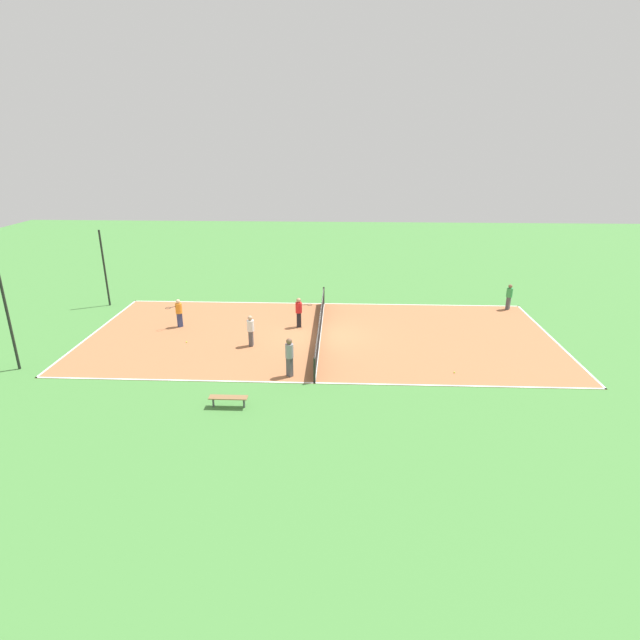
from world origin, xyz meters
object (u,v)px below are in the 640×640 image
Objects in this scene: player_near_white at (251,329)px; fence_post_back_left at (9,320)px; tennis_net at (320,325)px; player_far_green at (509,295)px; fence_post_back_right at (105,268)px; tennis_ball_midcourt at (454,372)px; bench at (228,398)px; player_baseline_gray at (289,355)px; tennis_ball_left_sideline at (186,342)px; player_coach_red at (299,310)px; player_center_orange at (179,311)px.

player_near_white is 0.34× the size of fence_post_back_left.
tennis_net is 6.90× the size of player_far_green.
tennis_net is at bearing -109.11° from fence_post_back_right.
player_near_white reaches higher than tennis_net.
player_far_green is 26.83m from fence_post_back_left.
fence_post_back_left reaches higher than player_far_green.
tennis_ball_midcourt is at bearing 76.26° from player_near_white.
player_near_white is at bearing -88.28° from bench.
fence_post_back_left is at bearing -141.33° from player_baseline_gray.
fence_post_back_right reaches higher than player_near_white.
fence_post_back_right is (4.71, 13.60, 1.80)m from tennis_net.
player_far_green is at bearing -71.19° from tennis_ball_left_sideline.
player_coach_red reaches higher than bench.
tennis_ball_midcourt is (3.42, -9.48, -0.33)m from bench.
tennis_ball_left_sideline is 0.01× the size of fence_post_back_right.
fence_post_back_left is (-3.13, 10.16, 1.45)m from player_near_white.
player_far_green is (6.48, -14.85, -0.01)m from player_near_white.
player_center_orange is (0.99, 7.90, 0.35)m from tennis_net.
player_center_orange is at bearing -61.99° from bench.
bench is 0.94× the size of player_center_orange.
player_coach_red is at bearing -65.43° from tennis_ball_left_sideline.
player_far_green is at bearing -66.78° from tennis_net.
player_near_white is at bearing -94.24° from tennis_ball_left_sideline.
tennis_net is 6.88× the size of player_center_orange.
player_baseline_gray is at bearing 167.23° from tennis_net.
fence_post_back_right is (9.67, 12.47, 1.33)m from player_baseline_gray.
fence_post_back_left is (0.25, 12.47, 1.33)m from player_baseline_gray.
player_near_white is 1.01× the size of player_far_green.
tennis_net is at bearing -79.06° from tennis_ball_left_sideline.
player_coach_red is (6.21, 0.10, -0.07)m from player_baseline_gray.
fence_post_back_left is at bearing -70.68° from player_near_white.
tennis_ball_midcourt is 19.97m from fence_post_back_left.
bench is at bearing -87.37° from player_baseline_gray.
tennis_ball_left_sideline is 7.90m from fence_post_back_left.
player_center_orange is at bearing -123.15° from fence_post_back_right.
tennis_net is 14.50m from fence_post_back_left.
bench is at bearing -109.60° from player_coach_red.
tennis_net is at bearing -70.89° from fence_post_back_left.
player_coach_red is 0.35× the size of fence_post_back_left.
player_baseline_gray is at bearing -127.18° from bench.
player_center_orange is 0.89× the size of player_baseline_gray.
player_far_green is at bearing -89.57° from fence_post_back_right.
player_center_orange is at bearing 175.29° from player_coach_red.
fence_post_back_left reaches higher than tennis_ball_left_sideline.
tennis_net is at bearing -28.07° from player_far_green.
tennis_ball_midcourt is at bearing -88.92° from fence_post_back_left.
player_center_orange is 5.16m from player_near_white.
tennis_net is at bearing -52.59° from player_coach_red.
player_baseline_gray is at bearing 94.83° from tennis_ball_midcourt.
fence_post_back_left and fence_post_back_right have the same top height.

